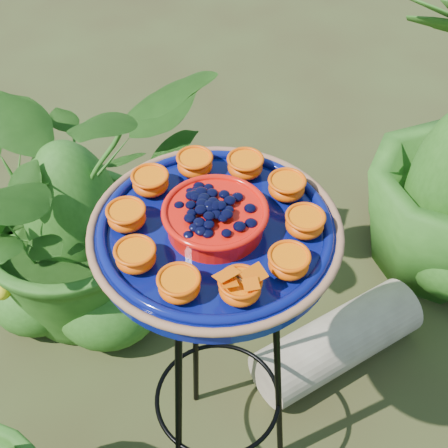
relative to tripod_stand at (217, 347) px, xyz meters
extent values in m
plane|color=#332A16|center=(0.06, 0.03, -0.50)|extent=(20.00, 20.00, 0.00)
torus|color=black|center=(0.00, 0.00, 0.31)|extent=(0.31, 0.31, 0.01)
torus|color=black|center=(0.00, 0.00, -0.21)|extent=(0.39, 0.39, 0.01)
cylinder|color=black|center=(-0.05, 0.12, -0.09)|extent=(0.05, 0.08, 0.81)
cylinder|color=black|center=(-0.08, -0.11, -0.09)|extent=(0.06, 0.07, 0.81)
cylinder|color=black|center=(0.13, -0.02, -0.09)|extent=(0.08, 0.02, 0.81)
cylinder|color=#070F5C|center=(0.00, 0.00, 0.34)|extent=(0.55, 0.55, 0.04)
torus|color=#A26E49|center=(0.00, 0.00, 0.36)|extent=(0.44, 0.44, 0.01)
torus|color=#070F5C|center=(0.00, 0.00, 0.36)|extent=(0.40, 0.40, 0.02)
cylinder|color=red|center=(0.00, 0.00, 0.38)|extent=(0.21, 0.21, 0.04)
torus|color=red|center=(0.00, 0.00, 0.40)|extent=(0.18, 0.18, 0.01)
ellipsoid|color=black|center=(0.00, 0.00, 0.41)|extent=(0.14, 0.14, 0.03)
ellipsoid|color=#E74702|center=(0.12, 0.08, 0.38)|extent=(0.06, 0.06, 0.03)
cylinder|color=#F76004|center=(0.12, 0.08, 0.39)|extent=(0.06, 0.06, 0.01)
ellipsoid|color=#E74702|center=(0.05, 0.14, 0.38)|extent=(0.06, 0.06, 0.03)
cylinder|color=#F76004|center=(0.05, 0.14, 0.39)|extent=(0.06, 0.06, 0.01)
ellipsoid|color=#E74702|center=(-0.04, 0.14, 0.38)|extent=(0.06, 0.06, 0.03)
cylinder|color=#F76004|center=(-0.04, 0.14, 0.39)|extent=(0.06, 0.06, 0.01)
ellipsoid|color=#E74702|center=(-0.12, 0.09, 0.38)|extent=(0.06, 0.06, 0.03)
cylinder|color=#F76004|center=(-0.12, 0.09, 0.39)|extent=(0.06, 0.06, 0.01)
ellipsoid|color=#E74702|center=(-0.15, 0.01, 0.38)|extent=(0.06, 0.06, 0.03)
cylinder|color=#F76004|center=(-0.15, 0.01, 0.39)|extent=(0.06, 0.06, 0.01)
ellipsoid|color=#E74702|center=(-0.12, -0.08, 0.38)|extent=(0.06, 0.06, 0.03)
cylinder|color=#F76004|center=(-0.12, -0.08, 0.39)|extent=(0.06, 0.06, 0.01)
ellipsoid|color=#E74702|center=(-0.05, -0.14, 0.38)|extent=(0.06, 0.06, 0.03)
cylinder|color=#F76004|center=(-0.05, -0.14, 0.39)|extent=(0.06, 0.06, 0.01)
ellipsoid|color=#E74702|center=(0.04, -0.14, 0.38)|extent=(0.06, 0.06, 0.03)
cylinder|color=#F76004|center=(0.04, -0.14, 0.39)|extent=(0.06, 0.06, 0.01)
ellipsoid|color=#E74702|center=(0.12, -0.09, 0.38)|extent=(0.06, 0.06, 0.03)
cylinder|color=#F76004|center=(0.12, -0.09, 0.39)|extent=(0.06, 0.06, 0.01)
ellipsoid|color=#E74702|center=(0.15, -0.01, 0.38)|extent=(0.06, 0.06, 0.03)
cylinder|color=#F76004|center=(0.15, -0.01, 0.39)|extent=(0.06, 0.06, 0.01)
cylinder|color=black|center=(0.04, -0.14, 0.40)|extent=(0.02, 0.02, 0.00)
cube|color=#FF5005|center=(0.02, -0.14, 0.41)|extent=(0.05, 0.04, 0.01)
cube|color=#FF5005|center=(0.06, -0.14, 0.41)|extent=(0.05, 0.04, 0.01)
cylinder|color=tan|center=(0.34, 0.29, -0.41)|extent=(0.52, 0.42, 0.17)
imported|color=#245316|center=(-0.42, 0.53, -0.07)|extent=(1.01, 1.00, 0.85)
camera|label=1|loc=(0.02, -0.73, 1.12)|focal=50.00mm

